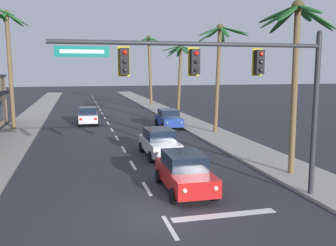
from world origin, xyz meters
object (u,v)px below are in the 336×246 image
Objects in this scene: sedan_parked_nearest_kerb at (169,118)px; palm_right_farthest at (149,59)px; sedan_oncoming_far at (88,115)px; palm_right_third at (180,62)px; palm_left_third at (9,49)px; sedan_lead_at_stop_bar at (185,172)px; traffic_signal_mast at (236,77)px; palm_right_second at (219,53)px; palm_right_nearest at (296,44)px; sedan_third_in_queue at (159,142)px.

palm_right_farthest is (2.35, 21.04, 6.04)m from sedan_parked_nearest_kerb.
sedan_oncoming_far is 12.66m from palm_right_third.
palm_right_farthest is at bearing 50.50° from palm_left_third.
traffic_signal_mast is at bearing -54.85° from sedan_lead_at_stop_bar.
traffic_signal_mast is at bearing -109.42° from palm_right_second.
palm_right_farthest is at bearing 89.72° from palm_right_nearest.
palm_left_third reaches higher than sedan_parked_nearest_kerb.
sedan_lead_at_stop_bar is at bearing 125.15° from traffic_signal_mast.
palm_right_nearest is (4.37, 2.97, 1.48)m from traffic_signal_mast.
palm_right_nearest is at bearing 9.36° from sedan_lead_at_stop_bar.
palm_right_farthest reaches higher than palm_right_third.
sedan_parked_nearest_kerb is (2.21, 19.46, -4.15)m from traffic_signal_mast.
sedan_oncoming_far is at bearing -157.06° from palm_right_third.
sedan_oncoming_far is at bearing -119.05° from palm_right_farthest.
palm_right_second is (16.82, -5.72, -0.43)m from palm_left_third.
palm_right_second reaches higher than sedan_lead_at_stop_bar.
sedan_lead_at_stop_bar is 17.82m from sedan_parked_nearest_kerb.
traffic_signal_mast is 24.34m from sedan_oncoming_far.
palm_right_nearest is at bearing 34.21° from traffic_signal_mast.
palm_left_third is (-6.48, -2.31, 6.15)m from sedan_oncoming_far.
sedan_parked_nearest_kerb is 0.44× the size of palm_left_third.
sedan_oncoming_far is at bearing 99.20° from sedan_lead_at_stop_bar.
palm_right_nearest is 0.95× the size of palm_right_second.
palm_right_second is (5.45, 15.46, 1.58)m from traffic_signal_mast.
sedan_parked_nearest_kerb is at bearing 97.47° from palm_right_nearest.
palm_right_nearest is at bearing -82.53° from sedan_parked_nearest_kerb.
sedan_oncoming_far is 0.54× the size of palm_right_third.
palm_left_third is at bearing -129.50° from palm_right_farthest.
sedan_third_in_queue is 0.44× the size of palm_left_third.
sedan_oncoming_far is at bearing 104.59° from sedan_third_in_queue.
sedan_lead_at_stop_bar and sedan_third_in_queue have the same top height.
traffic_signal_mast reaches higher than sedan_parked_nearest_kerb.
sedan_third_in_queue is 10.97m from palm_right_second.
palm_right_nearest is at bearing -94.93° from palm_right_second.
palm_left_third is at bearing 161.23° from palm_right_second.
palm_right_second reaches higher than sedan_oncoming_far.
palm_right_second reaches higher than sedan_parked_nearest_kerb.
sedan_lead_at_stop_bar is 0.54× the size of palm_right_third.
sedan_parked_nearest_kerb is 22.01m from palm_right_farthest.
palm_left_third reaches higher than traffic_signal_mast.
palm_right_second is at bearing -51.03° from sedan_parked_nearest_kerb.
palm_left_third is (-10.32, 12.44, 6.15)m from sedan_third_in_queue.
palm_left_third is 1.24× the size of palm_right_third.
palm_right_nearest reaches higher than sedan_third_in_queue.
palm_right_third is (5.70, 27.97, 1.14)m from traffic_signal_mast.
palm_left_third is 17.77m from palm_right_second.
sedan_oncoming_far is 0.50× the size of palm_right_second.
palm_right_third is at bearing 86.96° from palm_right_nearest.
sedan_third_in_queue is at bearing -75.41° from sedan_oncoming_far.
palm_right_third is (0.25, 12.51, -0.44)m from palm_right_second.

